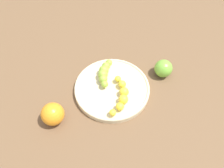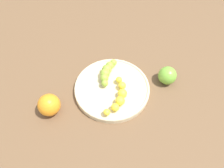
{
  "view_description": "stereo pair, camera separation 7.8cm",
  "coord_description": "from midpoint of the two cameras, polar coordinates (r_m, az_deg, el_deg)",
  "views": [
    {
      "loc": [
        0.01,
        0.46,
        0.67
      ],
      "look_at": [
        0.0,
        0.0,
        0.04
      ],
      "focal_mm": 34.92,
      "sensor_mm": 36.0,
      "label": 1
    },
    {
      "loc": [
        -0.07,
        0.45,
        0.67
      ],
      "look_at": [
        0.0,
        0.0,
        0.04
      ],
      "focal_mm": 34.92,
      "sensor_mm": 36.0,
      "label": 2
    }
  ],
  "objects": [
    {
      "name": "fruit_bowl",
      "position": [
        0.8,
        -2.78,
        -1.28
      ],
      "size": [
        0.27,
        0.27,
        0.02
      ],
      "color": "beige",
      "rests_on": "ground_plane"
    },
    {
      "name": "banana_green",
      "position": [
        0.81,
        -4.77,
        2.83
      ],
      "size": [
        0.05,
        0.13,
        0.04
      ],
      "rotation": [
        0.0,
        0.0,
        6.12
      ],
      "color": "#8CAD38",
      "rests_on": "fruit_bowl"
    },
    {
      "name": "apple_green",
      "position": [
        0.84,
        10.75,
        3.85
      ],
      "size": [
        0.07,
        0.07,
        0.07
      ],
      "primitive_type": "sphere",
      "color": "#72B238",
      "rests_on": "ground_plane"
    },
    {
      "name": "banana_yellow",
      "position": [
        0.75,
        -0.45,
        -3.21
      ],
      "size": [
        0.07,
        0.16,
        0.03
      ],
      "rotation": [
        0.0,
        0.0,
        3.01
      ],
      "color": "yellow",
      "rests_on": "fruit_bowl"
    },
    {
      "name": "orange_fruit",
      "position": [
        0.75,
        -18.19,
        -7.7
      ],
      "size": [
        0.08,
        0.08,
        0.08
      ],
      "primitive_type": "sphere",
      "color": "orange",
      "rests_on": "ground_plane"
    },
    {
      "name": "ground_plane",
      "position": [
        0.81,
        -2.75,
        -1.78
      ],
      "size": [
        2.4,
        2.4,
        0.0
      ],
      "primitive_type": "plane",
      "color": "brown"
    }
  ]
}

